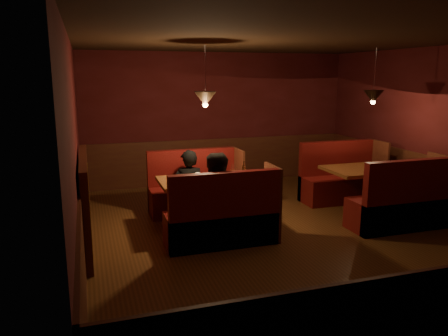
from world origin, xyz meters
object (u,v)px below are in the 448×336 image
object	(u,v)px
main_table	(207,190)
diner_b	(220,186)
second_bench_near	(402,207)
diner_a	(189,173)
second_bench_far	(341,182)
second_table	(367,180)
main_bench_near	(224,222)
main_bench_far	(196,192)

from	to	relation	value
main_table	diner_b	world-z (taller)	diner_b
second_bench_near	diner_a	bearing A→B (deg)	151.79
second_bench_far	diner_b	bearing A→B (deg)	-154.68
second_table	diner_b	bearing A→B (deg)	-170.08
diner_b	main_bench_near	bearing A→B (deg)	-103.91
second_bench_far	main_table	bearing A→B (deg)	-166.52
main_bench_near	diner_a	distance (m)	1.51
main_table	diner_a	distance (m)	0.64
second_table	diner_a	distance (m)	3.13
diner_a	diner_b	size ratio (longest dim) A/B	0.91
second_table	second_bench_near	size ratio (longest dim) A/B	0.90
main_bench_near	second_table	bearing A→B (deg)	13.12
diner_a	main_bench_near	bearing A→B (deg)	105.61
main_bench_far	second_bench_far	size ratio (longest dim) A/B	1.01
main_bench_far	second_bench_near	xyz separation A→B (m)	(2.89, -1.89, 0.01)
main_bench_near	diner_b	bearing A→B (deg)	92.77
diner_a	main_bench_far	bearing A→B (deg)	-117.49
main_bench_near	second_bench_near	xyz separation A→B (m)	(2.89, -0.20, 0.01)
main_bench_far	second_table	bearing A→B (deg)	-19.55
second_table	second_bench_far	bearing A→B (deg)	87.80
second_table	second_bench_far	size ratio (longest dim) A/B	0.90
main_table	second_bench_far	xyz separation A→B (m)	(2.91, 0.70, -0.24)
main_table	second_bench_far	size ratio (longest dim) A/B	0.92
second_bench_far	diner_b	size ratio (longest dim) A/B	0.96
main_bench_far	second_table	world-z (taller)	main_bench_far
main_bench_near	diner_b	xyz separation A→B (m)	(-0.01, 0.16, 0.48)
main_bench_far	diner_a	distance (m)	0.51
second_bench_far	main_bench_near	bearing A→B (deg)	-152.01
second_bench_far	second_bench_near	size ratio (longest dim) A/B	1.00
second_bench_near	main_bench_far	bearing A→B (deg)	146.89
main_table	main_bench_far	world-z (taller)	main_bench_far
main_table	main_bench_near	world-z (taller)	main_bench_near
diner_b	second_bench_near	bearing A→B (deg)	-23.94
second_bench_near	diner_a	size ratio (longest dim) A/B	1.06
main_bench_far	diner_a	bearing A→B (deg)	-126.14
main_bench_near	diner_b	distance (m)	0.51
main_bench_near	second_table	distance (m)	2.95
main_table	second_bench_near	world-z (taller)	second_bench_near
diner_b	main_table	bearing A→B (deg)	74.00
diner_a	diner_b	bearing A→B (deg)	106.15
diner_a	second_bench_far	bearing A→B (deg)	-169.55
second_table	second_bench_near	xyz separation A→B (m)	(0.03, -0.87, -0.24)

